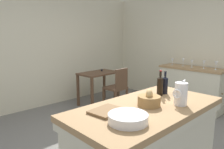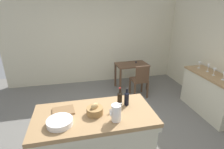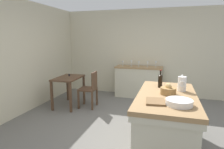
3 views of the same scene
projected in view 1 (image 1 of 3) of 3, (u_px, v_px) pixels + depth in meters
ground_plane at (128, 146)px, 3.07m from camera, size 6.76×6.76×0.00m
wall_back at (42, 49)px, 4.69m from camera, size 5.32×0.12×2.60m
wall_right at (209, 49)px, 4.59m from camera, size 0.12×5.20×2.60m
island_table at (146, 143)px, 2.22m from camera, size 1.70×0.86×0.89m
side_cabinet at (191, 88)px, 4.64m from camera, size 0.52×1.39×0.92m
writing_desk at (99, 78)px, 4.86m from camera, size 0.92×0.60×0.81m
wooden_chair at (117, 87)px, 4.51m from camera, size 0.42×0.42×0.92m
pitcher at (181, 94)px, 2.14m from camera, size 0.17×0.13×0.28m
wash_bowl at (128, 118)px, 1.72m from camera, size 0.33×0.33×0.08m
bread_basket at (149, 100)px, 2.13m from camera, size 0.23×0.23×0.17m
cutting_board at (107, 111)px, 1.95m from camera, size 0.33×0.27×0.02m
wine_bottle_dark at (165, 85)px, 2.56m from camera, size 0.07×0.07×0.28m
wine_bottle_amber at (160, 85)px, 2.48m from camera, size 0.07×0.07×0.31m
wine_glass_far_left at (216, 64)px, 4.19m from camera, size 0.07×0.07×0.18m
wine_glass_left at (204, 63)px, 4.35m from camera, size 0.07×0.07×0.17m
wine_glass_middle at (192, 62)px, 4.53m from camera, size 0.07×0.07×0.16m
wine_glass_right at (183, 61)px, 4.72m from camera, size 0.07×0.07×0.18m
wine_glass_far_right at (172, 60)px, 4.88m from camera, size 0.07×0.07×0.15m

